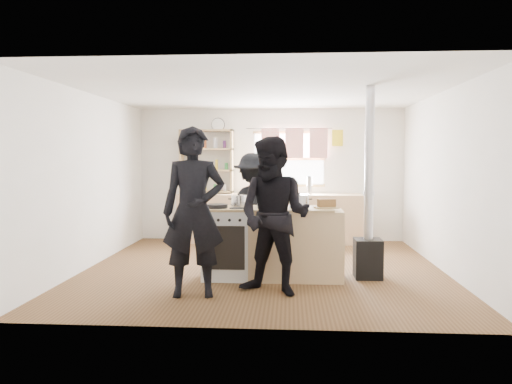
% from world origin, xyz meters
% --- Properties ---
extents(ground, '(5.00, 5.00, 0.01)m').
position_xyz_m(ground, '(0.00, 0.00, -0.01)').
color(ground, brown).
rests_on(ground, ground).
extents(back_counter, '(3.40, 0.55, 0.90)m').
position_xyz_m(back_counter, '(0.00, 2.22, 0.45)').
color(back_counter, tan).
rests_on(back_counter, ground).
extents(shelving_unit, '(1.00, 0.28, 1.20)m').
position_xyz_m(shelving_unit, '(-1.20, 2.34, 1.51)').
color(shelving_unit, tan).
rests_on(shelving_unit, back_counter).
extents(thermos, '(0.10, 0.10, 0.32)m').
position_xyz_m(thermos, '(0.73, 2.22, 1.06)').
color(thermos, silver).
rests_on(thermos, back_counter).
extents(cooking_island, '(1.97, 0.64, 0.93)m').
position_xyz_m(cooking_island, '(0.14, -0.55, 0.47)').
color(cooking_island, white).
rests_on(cooking_island, ground).
extents(skillet_greens, '(0.30, 0.30, 0.05)m').
position_xyz_m(skillet_greens, '(-0.57, -0.67, 0.96)').
color(skillet_greens, black).
rests_on(skillet_greens, cooking_island).
extents(roast_tray, '(0.37, 0.26, 0.06)m').
position_xyz_m(roast_tray, '(0.13, -0.58, 0.97)').
color(roast_tray, silver).
rests_on(roast_tray, cooking_island).
extents(stockpot_stove, '(0.21, 0.21, 0.18)m').
position_xyz_m(stockpot_stove, '(-0.31, -0.43, 1.01)').
color(stockpot_stove, silver).
rests_on(stockpot_stove, cooking_island).
extents(stockpot_counter, '(0.26, 0.26, 0.20)m').
position_xyz_m(stockpot_counter, '(0.49, -0.58, 1.02)').
color(stockpot_counter, '#B0B0B2').
rests_on(stockpot_counter, cooking_island).
extents(bread_board, '(0.33, 0.27, 0.12)m').
position_xyz_m(bread_board, '(0.84, -0.60, 0.98)').
color(bread_board, tan).
rests_on(bread_board, cooking_island).
extents(flue_heater, '(0.35, 0.35, 2.50)m').
position_xyz_m(flue_heater, '(1.39, -0.45, 0.65)').
color(flue_heater, black).
rests_on(flue_heater, ground).
extents(person_near_left, '(0.76, 0.55, 1.93)m').
position_xyz_m(person_near_left, '(-0.72, -1.44, 0.97)').
color(person_near_left, black).
rests_on(person_near_left, ground).
extents(person_near_right, '(1.08, 0.98, 1.82)m').
position_xyz_m(person_near_right, '(0.19, -1.31, 0.91)').
color(person_near_right, black).
rests_on(person_near_right, ground).
extents(person_far, '(1.17, 0.83, 1.64)m').
position_xyz_m(person_far, '(-0.17, 0.40, 0.82)').
color(person_far, black).
rests_on(person_far, ground).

